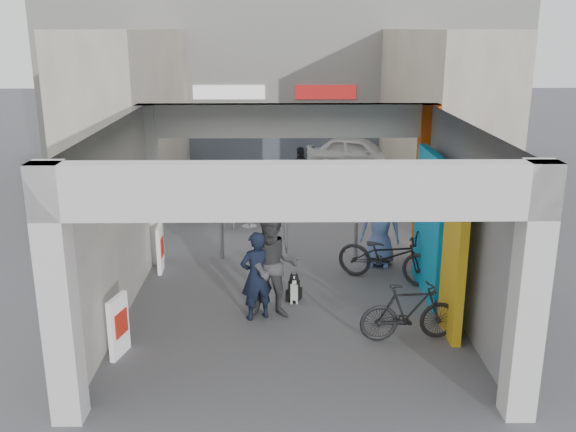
{
  "coord_description": "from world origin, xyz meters",
  "views": [
    {
      "loc": [
        -0.19,
        -11.54,
        5.04
      ],
      "look_at": [
        -0.02,
        1.0,
        1.35
      ],
      "focal_mm": 40.0,
      "sensor_mm": 36.0,
      "label": 1
    }
  ],
  "objects_px": {
    "produce_stand": "(201,207)",
    "bicycle_rear": "(409,312)",
    "man_elderly": "(380,227)",
    "man_crates": "(301,174)",
    "man_back_turned": "(274,266)",
    "man_with_dog": "(256,276)",
    "cafe_set": "(246,214)",
    "bicycle_front": "(387,256)",
    "border_collie": "(294,290)",
    "white_van": "(358,153)"
  },
  "relations": [
    {
      "from": "man_back_turned",
      "to": "man_with_dog",
      "type": "bearing_deg",
      "value": -165.63
    },
    {
      "from": "man_with_dog",
      "to": "man_crates",
      "type": "xyz_separation_m",
      "value": [
        1.07,
        8.28,
        -0.0
      ]
    },
    {
      "from": "border_collie",
      "to": "bicycle_front",
      "type": "distance_m",
      "value": 2.21
    },
    {
      "from": "produce_stand",
      "to": "border_collie",
      "type": "distance_m",
      "value": 6.12
    },
    {
      "from": "bicycle_rear",
      "to": "man_back_turned",
      "type": "bearing_deg",
      "value": 62.06
    },
    {
      "from": "man_back_turned",
      "to": "man_elderly",
      "type": "distance_m",
      "value": 3.48
    },
    {
      "from": "bicycle_front",
      "to": "white_van",
      "type": "relative_size",
      "value": 0.56
    },
    {
      "from": "border_collie",
      "to": "man_crates",
      "type": "distance_m",
      "value": 7.59
    },
    {
      "from": "border_collie",
      "to": "man_elderly",
      "type": "height_order",
      "value": "man_elderly"
    },
    {
      "from": "man_back_turned",
      "to": "bicycle_front",
      "type": "relative_size",
      "value": 0.93
    },
    {
      "from": "bicycle_rear",
      "to": "white_van",
      "type": "relative_size",
      "value": 0.45
    },
    {
      "from": "bicycle_rear",
      "to": "man_crates",
      "type": "bearing_deg",
      "value": 3.56
    },
    {
      "from": "man_back_turned",
      "to": "bicycle_front",
      "type": "bearing_deg",
      "value": 37.74
    },
    {
      "from": "produce_stand",
      "to": "bicycle_rear",
      "type": "distance_m",
      "value": 8.38
    },
    {
      "from": "man_elderly",
      "to": "bicycle_rear",
      "type": "xyz_separation_m",
      "value": [
        -0.04,
        -3.53,
        -0.37
      ]
    },
    {
      "from": "man_back_turned",
      "to": "man_elderly",
      "type": "relative_size",
      "value": 1.12
    },
    {
      "from": "produce_stand",
      "to": "white_van",
      "type": "relative_size",
      "value": 0.32
    },
    {
      "from": "cafe_set",
      "to": "bicycle_front",
      "type": "height_order",
      "value": "bicycle_front"
    },
    {
      "from": "border_collie",
      "to": "bicycle_rear",
      "type": "bearing_deg",
      "value": -15.49
    },
    {
      "from": "man_with_dog",
      "to": "man_elderly",
      "type": "height_order",
      "value": "man_elderly"
    },
    {
      "from": "man_crates",
      "to": "white_van",
      "type": "height_order",
      "value": "man_crates"
    },
    {
      "from": "border_collie",
      "to": "man_elderly",
      "type": "bearing_deg",
      "value": 69.94
    },
    {
      "from": "man_elderly",
      "to": "bicycle_front",
      "type": "relative_size",
      "value": 0.83
    },
    {
      "from": "man_with_dog",
      "to": "cafe_set",
      "type": "bearing_deg",
      "value": -109.36
    },
    {
      "from": "man_elderly",
      "to": "bicycle_rear",
      "type": "relative_size",
      "value": 1.04
    },
    {
      "from": "produce_stand",
      "to": "man_back_turned",
      "type": "bearing_deg",
      "value": -56.16
    },
    {
      "from": "man_elderly",
      "to": "man_crates",
      "type": "distance_m",
      "value": 5.81
    },
    {
      "from": "cafe_set",
      "to": "bicycle_front",
      "type": "distance_m",
      "value": 5.12
    },
    {
      "from": "man_back_turned",
      "to": "white_van",
      "type": "bearing_deg",
      "value": 78.13
    },
    {
      "from": "cafe_set",
      "to": "man_crates",
      "type": "distance_m",
      "value": 2.96
    },
    {
      "from": "bicycle_front",
      "to": "man_back_turned",
      "type": "bearing_deg",
      "value": 152.47
    },
    {
      "from": "bicycle_rear",
      "to": "man_with_dog",
      "type": "bearing_deg",
      "value": 65.86
    },
    {
      "from": "produce_stand",
      "to": "man_elderly",
      "type": "relative_size",
      "value": 0.69
    },
    {
      "from": "cafe_set",
      "to": "man_elderly",
      "type": "height_order",
      "value": "man_elderly"
    },
    {
      "from": "bicycle_rear",
      "to": "white_van",
      "type": "bearing_deg",
      "value": -8.83
    },
    {
      "from": "produce_stand",
      "to": "man_crates",
      "type": "bearing_deg",
      "value": 50.43
    },
    {
      "from": "produce_stand",
      "to": "white_van",
      "type": "height_order",
      "value": "white_van"
    },
    {
      "from": "man_back_turned",
      "to": "man_crates",
      "type": "xyz_separation_m",
      "value": [
        0.76,
        8.21,
        -0.16
      ]
    },
    {
      "from": "man_elderly",
      "to": "white_van",
      "type": "distance_m",
      "value": 9.79
    },
    {
      "from": "man_elderly",
      "to": "bicycle_front",
      "type": "bearing_deg",
      "value": -77.66
    },
    {
      "from": "produce_stand",
      "to": "man_back_turned",
      "type": "relative_size",
      "value": 0.61
    },
    {
      "from": "cafe_set",
      "to": "man_elderly",
      "type": "distance_m",
      "value": 4.45
    },
    {
      "from": "produce_stand",
      "to": "bicycle_rear",
      "type": "bearing_deg",
      "value": -43.31
    },
    {
      "from": "man_back_turned",
      "to": "bicycle_front",
      "type": "distance_m",
      "value": 2.89
    },
    {
      "from": "bicycle_rear",
      "to": "white_van",
      "type": "xyz_separation_m",
      "value": [
        0.72,
        13.3,
        0.13
      ]
    },
    {
      "from": "man_with_dog",
      "to": "white_van",
      "type": "relative_size",
      "value": 0.44
    },
    {
      "from": "man_with_dog",
      "to": "bicycle_rear",
      "type": "bearing_deg",
      "value": 137.49
    },
    {
      "from": "border_collie",
      "to": "man_back_turned",
      "type": "xyz_separation_m",
      "value": [
        -0.38,
        -0.65,
        0.73
      ]
    },
    {
      "from": "man_back_turned",
      "to": "white_van",
      "type": "height_order",
      "value": "man_back_turned"
    },
    {
      "from": "cafe_set",
      "to": "man_elderly",
      "type": "relative_size",
      "value": 0.75
    }
  ]
}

